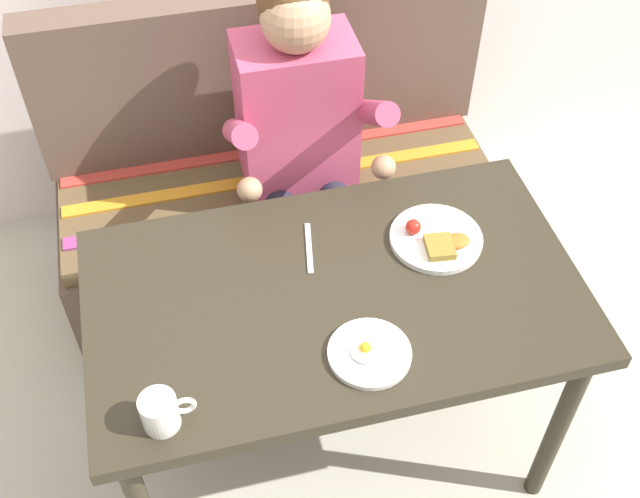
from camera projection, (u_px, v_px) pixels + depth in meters
ground_plane at (332, 441)px, 2.44m from camera, size 8.00×8.00×0.00m
table at (334, 312)px, 1.97m from camera, size 1.20×0.70×0.73m
couch at (277, 198)px, 2.70m from camera, size 1.44×0.56×1.00m
person at (302, 133)px, 2.29m from camera, size 0.45×0.61×1.21m
plate_breakfast at (436, 239)px, 2.00m from camera, size 0.24×0.24×0.05m
plate_eggs at (369, 353)px, 1.77m from camera, size 0.19×0.19×0.04m
coffee_mug at (161, 411)px, 1.63m from camera, size 0.12×0.08×0.09m
fork at (309, 248)px, 2.00m from camera, size 0.04×0.17×0.00m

